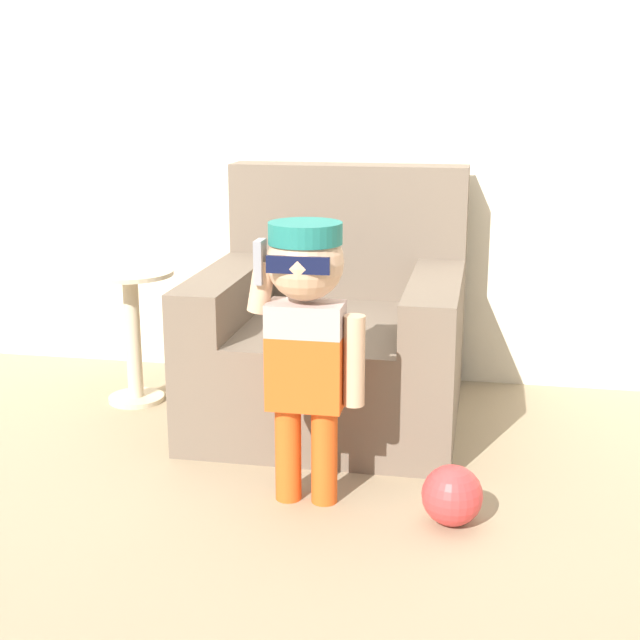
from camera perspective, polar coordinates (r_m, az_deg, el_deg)
ground_plane at (r=3.50m, az=-1.41°, el=-6.48°), size 10.00×10.00×0.00m
wall_back at (r=3.89m, az=0.52°, el=15.27°), size 10.00×0.05×2.60m
armchair at (r=3.49m, az=0.90°, el=-1.02°), size 0.98×0.99×0.95m
person_child at (r=2.66m, az=-0.89°, el=0.03°), size 0.36×0.27×0.88m
side_table at (r=3.69m, az=-11.92°, el=-0.25°), size 0.35×0.35×0.55m
toy_ball at (r=2.72m, az=8.45°, el=-11.04°), size 0.18×0.18×0.18m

